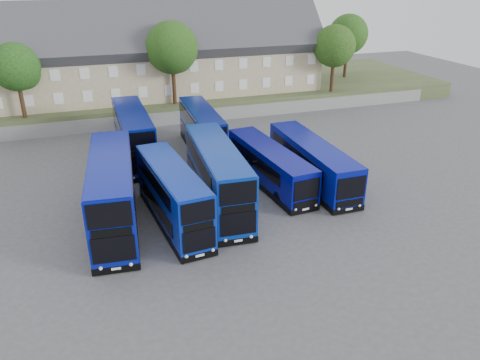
{
  "coord_description": "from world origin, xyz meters",
  "views": [
    {
      "loc": [
        -7.85,
        -27.01,
        16.19
      ],
      "look_at": [
        2.08,
        2.3,
        2.2
      ],
      "focal_mm": 35.0,
      "sensor_mm": 36.0,
      "label": 1
    }
  ],
  "objects_px": {
    "dd_front_mid": "(173,196)",
    "dd_front_left": "(113,194)",
    "tree_far": "(349,36)",
    "tree_west": "(17,69)",
    "tree_east": "(335,48)",
    "coach_east_a": "(270,167)",
    "tree_mid": "(173,50)"
  },
  "relations": [
    {
      "from": "dd_front_mid",
      "to": "dd_front_left",
      "type": "bearing_deg",
      "value": 158.94
    },
    {
      "from": "dd_front_mid",
      "to": "tree_far",
      "type": "bearing_deg",
      "value": 38.7
    },
    {
      "from": "tree_west",
      "to": "tree_east",
      "type": "relative_size",
      "value": 0.94
    },
    {
      "from": "dd_front_mid",
      "to": "tree_east",
      "type": "bearing_deg",
      "value": 37.38
    },
    {
      "from": "dd_front_mid",
      "to": "tree_east",
      "type": "distance_m",
      "value": 34.89
    },
    {
      "from": "tree_west",
      "to": "tree_east",
      "type": "bearing_deg",
      "value": 0.0
    },
    {
      "from": "dd_front_left",
      "to": "tree_west",
      "type": "bearing_deg",
      "value": 112.44
    },
    {
      "from": "coach_east_a",
      "to": "tree_far",
      "type": "bearing_deg",
      "value": 44.62
    },
    {
      "from": "dd_front_mid",
      "to": "tree_mid",
      "type": "xyz_separation_m",
      "value": [
        5.16,
        24.07,
        6.03
      ]
    },
    {
      "from": "dd_front_left",
      "to": "tree_mid",
      "type": "xyz_separation_m",
      "value": [
        9.02,
        23.02,
        5.7
      ]
    },
    {
      "from": "tree_west",
      "to": "tree_mid",
      "type": "bearing_deg",
      "value": 1.79
    },
    {
      "from": "tree_mid",
      "to": "dd_front_mid",
      "type": "bearing_deg",
      "value": -102.1
    },
    {
      "from": "coach_east_a",
      "to": "tree_east",
      "type": "bearing_deg",
      "value": 44.81
    },
    {
      "from": "tree_west",
      "to": "tree_mid",
      "type": "relative_size",
      "value": 0.83
    },
    {
      "from": "dd_front_mid",
      "to": "coach_east_a",
      "type": "bearing_deg",
      "value": 18.33
    },
    {
      "from": "dd_front_left",
      "to": "tree_east",
      "type": "height_order",
      "value": "tree_east"
    },
    {
      "from": "dd_front_left",
      "to": "tree_east",
      "type": "relative_size",
      "value": 1.51
    },
    {
      "from": "dd_front_mid",
      "to": "tree_mid",
      "type": "distance_m",
      "value": 25.35
    },
    {
      "from": "dd_front_mid",
      "to": "tree_far",
      "type": "height_order",
      "value": "tree_far"
    },
    {
      "from": "dd_front_left",
      "to": "tree_mid",
      "type": "distance_m",
      "value": 25.37
    },
    {
      "from": "tree_far",
      "to": "coach_east_a",
      "type": "bearing_deg",
      "value": -130.09
    },
    {
      "from": "coach_east_a",
      "to": "tree_far",
      "type": "height_order",
      "value": "tree_far"
    },
    {
      "from": "coach_east_a",
      "to": "tree_mid",
      "type": "height_order",
      "value": "tree_mid"
    },
    {
      "from": "tree_west",
      "to": "tree_east",
      "type": "xyz_separation_m",
      "value": [
        36.0,
        0.0,
        0.34
      ]
    },
    {
      "from": "dd_front_mid",
      "to": "tree_west",
      "type": "bearing_deg",
      "value": 108.93
    },
    {
      "from": "dd_front_left",
      "to": "dd_front_mid",
      "type": "bearing_deg",
      "value": -10.09
    },
    {
      "from": "tree_west",
      "to": "tree_mid",
      "type": "height_order",
      "value": "tree_mid"
    },
    {
      "from": "tree_west",
      "to": "dd_front_mid",
      "type": "bearing_deg",
      "value": -65.31
    },
    {
      "from": "coach_east_a",
      "to": "tree_mid",
      "type": "bearing_deg",
      "value": 94.65
    },
    {
      "from": "coach_east_a",
      "to": "tree_east",
      "type": "height_order",
      "value": "tree_east"
    },
    {
      "from": "coach_east_a",
      "to": "tree_west",
      "type": "relative_size",
      "value": 1.52
    },
    {
      "from": "coach_east_a",
      "to": "tree_west",
      "type": "bearing_deg",
      "value": 129.5
    }
  ]
}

